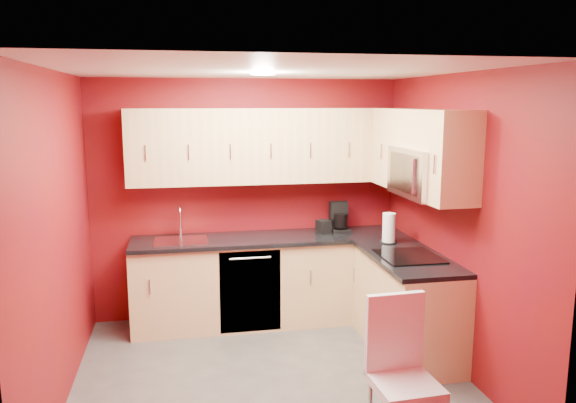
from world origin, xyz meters
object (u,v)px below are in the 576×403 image
object	(u,v)px
dining_chair	(405,377)
sink	(181,237)
coffee_maker	(340,217)
napkin_holder	(323,227)
microwave	(425,172)
paper_towel	(389,228)

from	to	relation	value
dining_chair	sink	bearing A→B (deg)	118.20
coffee_maker	napkin_holder	size ratio (longest dim) A/B	2.28
microwave	dining_chair	size ratio (longest dim) A/B	0.75
microwave	dining_chair	xyz separation A→B (m)	(-0.69, -1.34, -1.16)
sink	napkin_holder	xyz separation A→B (m)	(1.47, 0.04, 0.03)
dining_chair	paper_towel	bearing A→B (deg)	69.77
sink	dining_chair	bearing A→B (deg)	-59.11
sink	coffee_maker	size ratio (longest dim) A/B	1.68
microwave	napkin_holder	world-z (taller)	microwave
paper_towel	microwave	bearing A→B (deg)	-78.36
paper_towel	dining_chair	bearing A→B (deg)	-107.54
sink	microwave	bearing A→B (deg)	-25.60
coffee_maker	napkin_holder	xyz separation A→B (m)	(-0.19, -0.03, -0.09)
paper_towel	napkin_holder	bearing A→B (deg)	134.75
napkin_holder	microwave	bearing A→B (deg)	-59.02
paper_towel	dining_chair	distance (m)	2.02
microwave	coffee_maker	xyz separation A→B (m)	(-0.44, 1.08, -0.60)
napkin_holder	paper_towel	world-z (taller)	paper_towel
microwave	napkin_holder	xyz separation A→B (m)	(-0.63, 1.04, -0.68)
coffee_maker	napkin_holder	distance (m)	0.21
coffee_maker	paper_towel	distance (m)	0.65
microwave	sink	xyz separation A→B (m)	(-2.09, 1.00, -0.72)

